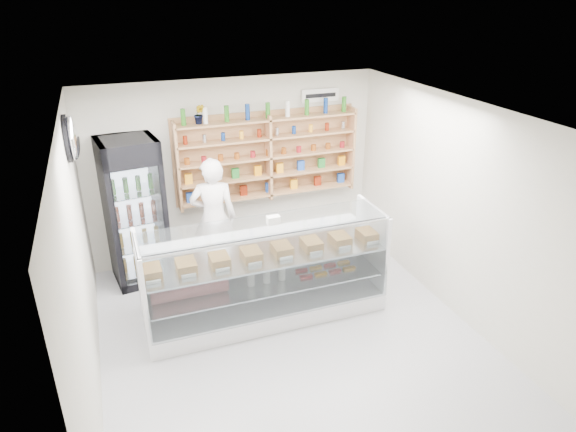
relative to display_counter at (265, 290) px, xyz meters
name	(u,v)px	position (x,y,z in m)	size (l,w,h in m)	color
room	(291,237)	(0.14, -0.59, 1.03)	(5.00, 5.00, 5.00)	#9F9FA4
display_counter	(265,290)	(0.00, 0.00, 0.00)	(3.10, 0.93, 1.35)	white
shop_worker	(214,218)	(-0.36, 1.28, 0.55)	(0.67, 0.44, 1.83)	white
drinks_cooler	(135,212)	(-1.43, 1.55, 0.71)	(0.86, 0.84, 2.14)	black
wall_shelving	(269,157)	(0.64, 1.75, 1.23)	(2.84, 0.28, 1.33)	tan
potted_plant	(199,114)	(-0.38, 1.75, 1.97)	(0.16, 0.13, 0.29)	#1E6626
security_mirror	(72,138)	(-2.03, 0.61, 2.08)	(0.15, 0.50, 0.50)	silver
wall_sign	(320,95)	(1.54, 1.88, 2.08)	(0.62, 0.03, 0.20)	white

